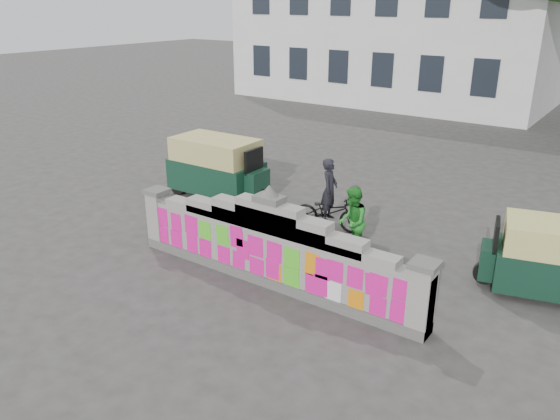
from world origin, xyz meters
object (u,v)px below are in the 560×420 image
(cyclist_bike, at_px, (329,212))
(cyclist_rider, at_px, (329,200))
(rickshaw_right, at_px, (556,259))
(rickshaw_left, at_px, (218,166))
(pedestrian, at_px, (352,222))

(cyclist_bike, bearing_deg, cyclist_rider, -104.09)
(cyclist_rider, bearing_deg, rickshaw_right, -107.24)
(cyclist_rider, relative_size, rickshaw_left, 0.51)
(cyclist_bike, height_order, pedestrian, pedestrian)
(cyclist_bike, height_order, rickshaw_right, rickshaw_right)
(pedestrian, bearing_deg, cyclist_bike, -155.81)
(rickshaw_left, relative_size, rickshaw_right, 1.12)
(cyclist_rider, bearing_deg, rickshaw_left, 70.94)
(pedestrian, relative_size, rickshaw_right, 0.59)
(cyclist_bike, xyz_separation_m, cyclist_rider, (0.00, 0.00, 0.31))
(rickshaw_right, bearing_deg, rickshaw_left, -18.09)
(cyclist_rider, xyz_separation_m, rickshaw_right, (4.96, -0.27, -0.02))
(rickshaw_left, height_order, rickshaw_right, rickshaw_left)
(cyclist_bike, distance_m, rickshaw_right, 4.97)
(rickshaw_right, bearing_deg, pedestrian, -3.97)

